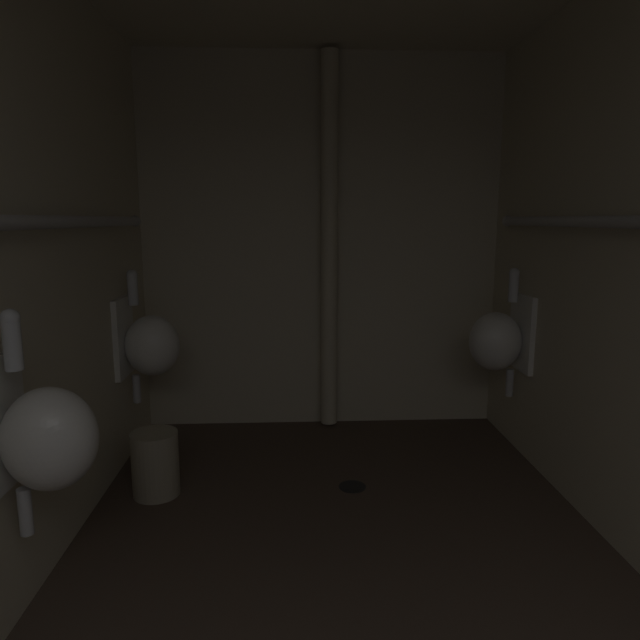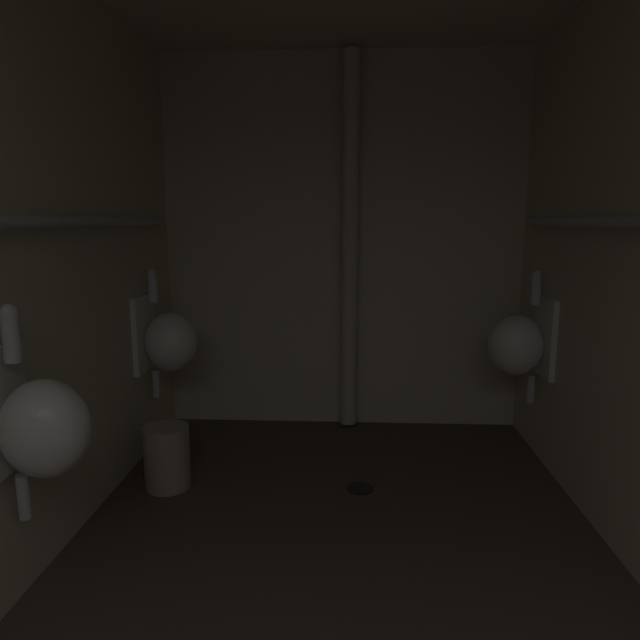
{
  "view_description": "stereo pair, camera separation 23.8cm",
  "coord_description": "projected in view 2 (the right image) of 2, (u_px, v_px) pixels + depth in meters",
  "views": [
    {
      "loc": [
        -0.2,
        0.08,
        1.36
      ],
      "look_at": [
        -0.08,
        2.42,
        0.95
      ],
      "focal_mm": 31.97,
      "sensor_mm": 36.0,
      "label": 1
    },
    {
      "loc": [
        0.04,
        0.08,
        1.36
      ],
      "look_at": [
        -0.08,
        2.42,
        0.95
      ],
      "focal_mm": 31.97,
      "sensor_mm": 36.0,
      "label": 2
    }
  ],
  "objects": [
    {
      "name": "floor",
      "position": [
        335.0,
        618.0,
        2.03
      ],
      "size": [
        2.42,
        3.9,
        0.08
      ],
      "primitive_type": "cube",
      "color": "#47382D",
      "rests_on": "ground"
    },
    {
      "name": "floor_drain",
      "position": [
        360.0,
        488.0,
        2.92
      ],
      "size": [
        0.14,
        0.14,
        0.01
      ],
      "primitive_type": "cylinder",
      "color": "black",
      "rests_on": "ground"
    },
    {
      "name": "wall_back",
      "position": [
        343.0,
        246.0,
        3.7
      ],
      "size": [
        2.42,
        0.06,
        2.38
      ],
      "primitive_type": "cube",
      "color": "beige",
      "rests_on": "ground"
    },
    {
      "name": "urinal_left_mid",
      "position": [
        39.0,
        425.0,
        1.92
      ],
      "size": [
        0.32,
        0.3,
        0.76
      ],
      "color": "silver"
    },
    {
      "name": "waste_bin",
      "position": [
        167.0,
        457.0,
        2.91
      ],
      "size": [
        0.23,
        0.23,
        0.32
      ],
      "primitive_type": "cylinder",
      "color": "#9E937A",
      "rests_on": "ground"
    },
    {
      "name": "supply_pipe_left",
      "position": [
        2.0,
        223.0,
        1.85
      ],
      "size": [
        0.06,
        3.12,
        0.06
      ],
      "color": "#B2B2B2"
    },
    {
      "name": "standpipe_back_wall",
      "position": [
        350.0,
        246.0,
        3.59
      ],
      "size": [
        0.11,
        0.11,
        2.33
      ],
      "primitive_type": "cylinder",
      "color": "beige",
      "rests_on": "ground"
    },
    {
      "name": "urinal_right_mid",
      "position": [
        520.0,
        343.0,
        3.18
      ],
      "size": [
        0.32,
        0.3,
        0.76
      ],
      "color": "silver"
    },
    {
      "name": "urinal_left_far",
      "position": [
        167.0,
        340.0,
        3.27
      ],
      "size": [
        0.32,
        0.3,
        0.76
      ],
      "color": "silver"
    }
  ]
}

